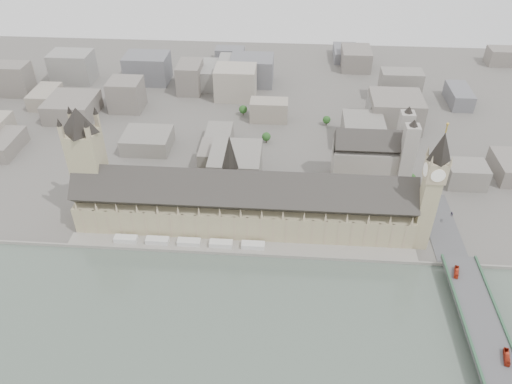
# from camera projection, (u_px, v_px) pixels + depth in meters

# --- Properties ---
(ground) EXTENTS (900.00, 900.00, 0.00)m
(ground) POSITION_uv_depth(u_px,v_px,m) (241.00, 242.00, 392.97)
(ground) COLOR #595651
(ground) RESTS_ON ground
(embankment_wall) EXTENTS (600.00, 1.50, 3.00)m
(embankment_wall) POSITION_uv_depth(u_px,v_px,m) (239.00, 254.00, 380.02)
(embankment_wall) COLOR gray
(embankment_wall) RESTS_ON ground
(river_terrace) EXTENTS (270.00, 15.00, 2.00)m
(river_terrace) POSITION_uv_depth(u_px,v_px,m) (240.00, 248.00, 386.35)
(river_terrace) COLOR gray
(river_terrace) RESTS_ON ground
(terrace_tents) EXTENTS (118.00, 7.00, 4.00)m
(terrace_tents) POSITION_uv_depth(u_px,v_px,m) (189.00, 242.00, 387.31)
(terrace_tents) COLOR silver
(terrace_tents) RESTS_ON river_terrace
(palace_of_westminster) EXTENTS (265.00, 40.73, 55.44)m
(palace_of_westminster) POSITION_uv_depth(u_px,v_px,m) (243.00, 204.00, 395.35)
(palace_of_westminster) COLOR gray
(palace_of_westminster) RESTS_ON ground
(elizabeth_tower) EXTENTS (17.00, 17.00, 107.50)m
(elizabeth_tower) POSITION_uv_depth(u_px,v_px,m) (432.00, 184.00, 356.92)
(elizabeth_tower) COLOR gray
(elizabeth_tower) RESTS_ON ground
(victoria_tower) EXTENTS (30.00, 30.00, 100.00)m
(victoria_tower) POSITION_uv_depth(u_px,v_px,m) (87.00, 159.00, 388.29)
(victoria_tower) COLOR gray
(victoria_tower) RESTS_ON ground
(central_tower) EXTENTS (13.00, 13.00, 48.00)m
(central_tower) POSITION_uv_depth(u_px,v_px,m) (230.00, 162.00, 380.14)
(central_tower) COLOR tan
(central_tower) RESTS_ON ground
(westminster_bridge) EXTENTS (25.00, 325.00, 10.25)m
(westminster_bridge) POSITION_uv_depth(u_px,v_px,m) (486.00, 343.00, 310.14)
(westminster_bridge) COLOR #474749
(westminster_bridge) RESTS_ON ground
(westminster_abbey) EXTENTS (68.00, 36.00, 64.00)m
(westminster_abbey) POSITION_uv_depth(u_px,v_px,m) (374.00, 157.00, 447.97)
(westminster_abbey) COLOR gray
(westminster_abbey) RESTS_ON ground
(city_skyline_inland) EXTENTS (720.00, 360.00, 38.00)m
(city_skyline_inland) POSITION_uv_depth(u_px,v_px,m) (261.00, 88.00, 578.60)
(city_skyline_inland) COLOR gray
(city_skyline_inland) RESTS_ON ground
(park_trees) EXTENTS (110.00, 30.00, 15.00)m
(park_trees) POSITION_uv_depth(u_px,v_px,m) (236.00, 190.00, 437.32)
(park_trees) COLOR #1A3F16
(park_trees) RESTS_ON ground
(red_bus_north) EXTENTS (5.89, 11.86, 3.22)m
(red_bus_north) POSITION_uv_depth(u_px,v_px,m) (456.00, 272.00, 350.41)
(red_bus_north) COLOR red
(red_bus_north) RESTS_ON westminster_bridge
(red_bus_south) EXTENTS (5.66, 12.50, 3.39)m
(red_bus_south) POSITION_uv_depth(u_px,v_px,m) (507.00, 357.00, 294.21)
(red_bus_south) COLOR #A72914
(red_bus_south) RESTS_ON westminster_bridge
(car_approach) EXTENTS (2.98, 4.79, 1.29)m
(car_approach) POSITION_uv_depth(u_px,v_px,m) (452.00, 214.00, 404.29)
(car_approach) COLOR gray
(car_approach) RESTS_ON westminster_bridge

